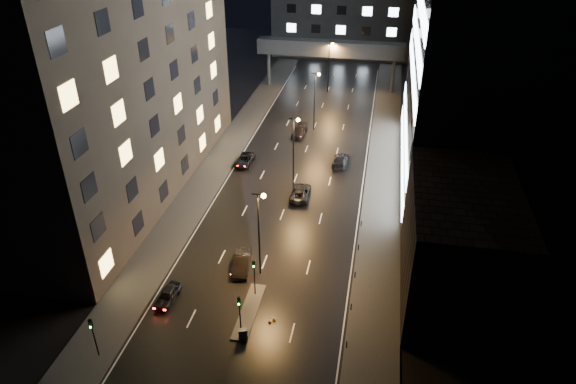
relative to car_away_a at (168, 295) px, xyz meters
name	(u,v)px	position (x,y,z in m)	size (l,w,h in m)	color
ground	(307,149)	(8.20, 37.97, -0.68)	(160.00, 160.00, 0.00)	black
sidewalk_left	(223,155)	(-4.30, 32.97, -0.61)	(5.00, 110.00, 0.15)	#383533
sidewalk_right	(384,169)	(20.70, 32.97, -0.61)	(5.00, 110.00, 0.15)	#383533
building_left	(109,42)	(-14.30, 21.97, 19.32)	(15.00, 48.00, 40.00)	#2D2319
building_right_low	(458,244)	(28.20, 6.97, 5.32)	(10.00, 18.00, 12.00)	black
building_right_glass	(502,16)	(33.20, 33.97, 21.82)	(20.00, 36.00, 45.00)	black
building_far	(345,3)	(8.20, 95.97, 11.82)	(34.00, 14.00, 25.00)	#333335
skybridge	(330,49)	(8.20, 67.97, 7.66)	(30.00, 3.00, 10.00)	#333335
median_island	(249,311)	(8.50, -0.03, -0.61)	(1.60, 8.00, 0.15)	#383533
traffic_signal_near	(254,271)	(8.50, 2.47, 2.41)	(0.28, 0.34, 4.40)	black
traffic_signal_far	(240,309)	(8.50, -3.03, 2.41)	(0.28, 0.34, 4.40)	black
traffic_signal_corner	(93,332)	(-3.30, -8.03, 2.26)	(0.28, 0.34, 4.40)	black
bollard_row	(353,291)	(18.40, 4.47, -0.23)	(0.12, 25.12, 0.90)	black
streetlight_near	(260,224)	(8.37, 5.97, 5.82)	(1.45, 0.50, 10.15)	black
streetlight_mid_a	(295,143)	(8.37, 25.97, 5.82)	(1.45, 0.50, 10.15)	black
streetlight_mid_b	(316,94)	(8.37, 45.97, 5.82)	(1.45, 0.50, 10.15)	black
streetlight_far	(330,61)	(8.37, 65.97, 5.82)	(1.45, 0.50, 10.15)	black
car_away_a	(168,295)	(0.00, 0.00, 0.00)	(1.61, 3.99, 1.36)	black
car_away_b	(242,262)	(6.02, 6.41, 0.12)	(1.70, 4.87, 1.60)	black
car_away_c	(245,160)	(-0.22, 30.84, 0.01)	(2.29, 4.97, 1.38)	black
car_away_d	(299,132)	(6.18, 42.90, 0.06)	(2.07, 5.10, 1.48)	black
car_toward_a	(300,192)	(9.78, 22.76, 0.08)	(2.52, 5.45, 1.52)	black
car_toward_b	(341,160)	(14.18, 33.33, 0.10)	(2.18, 5.36, 1.56)	black
utility_cabinet	(243,334)	(8.90, -3.73, 0.04)	(0.80, 0.46, 1.14)	#4D4D50
cone_a	(270,321)	(10.86, -1.16, -0.45)	(0.36, 0.36, 0.45)	#F6450C
cone_b	(274,319)	(11.20, -0.80, -0.44)	(0.38, 0.38, 0.47)	orange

